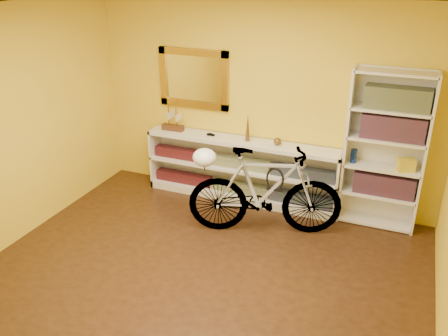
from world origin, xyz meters
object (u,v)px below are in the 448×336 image
at_px(console_unit, 241,170).
at_px(bicycle, 265,191).
at_px(bookcase, 385,151).
at_px(helmet, 204,157).

height_order(console_unit, bicycle, bicycle).
relative_size(console_unit, bicycle, 1.43).
distance_m(bookcase, bicycle, 1.46).
bearing_deg(bookcase, helmet, -153.35).
bearing_deg(helmet, bookcase, 26.65).
distance_m(bookcase, helmet, 2.09).
bearing_deg(console_unit, bookcase, 0.81).
relative_size(console_unit, helmet, 9.53).
bearing_deg(bicycle, helmet, 90.00).
bearing_deg(bicycle, console_unit, 20.09).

